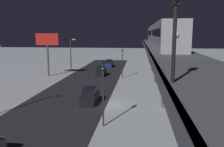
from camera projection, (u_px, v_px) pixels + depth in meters
ground_plane at (107, 105)px, 30.14m from camera, size 240.00×240.00×0.00m
avenue_asphalt at (65, 103)px, 30.76m from camera, size 11.00×102.27×0.01m
elevated_railway at (168, 59)px, 28.35m from camera, size 5.00×102.27×6.86m
subway_train at (160, 35)px, 40.81m from camera, size 2.94×36.87×3.40m
rail_signal at (175, 14)px, 9.37m from camera, size 0.36×0.41×4.00m
sedan_blue at (109, 64)px, 64.10m from camera, size 1.91×4.44×1.97m
sedan_black at (101, 72)px, 51.05m from camera, size 1.80×4.18×1.97m
sedan_black_2 at (90, 97)px, 30.96m from camera, size 1.80×4.52×1.97m
traffic_light_near at (103, 84)px, 22.48m from camera, size 0.32×0.44×6.40m
traffic_light_mid at (122, 57)px, 47.37m from camera, size 0.32×0.44×6.40m
commercial_billboard at (47, 43)px, 49.44m from camera, size 4.80×0.36×8.90m
street_lamp_far at (72, 51)px, 55.14m from camera, size 1.35×0.44×7.65m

